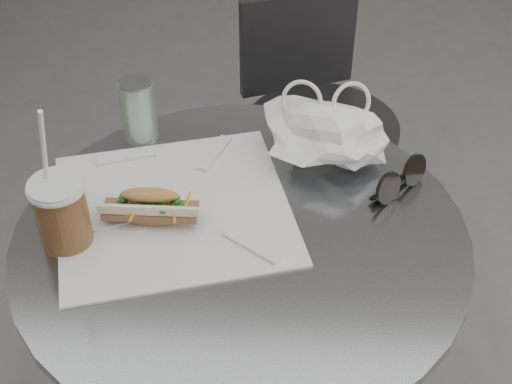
# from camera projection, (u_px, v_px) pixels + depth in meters

# --- Properties ---
(cafe_table) EXTENTS (0.76, 0.76, 0.74)m
(cafe_table) POSITION_uv_depth(u_px,v_px,m) (243.00, 335.00, 1.36)
(cafe_table) COLOR slate
(cafe_table) RESTS_ON ground
(chair_far) EXTENTS (0.43, 0.45, 0.77)m
(chair_far) POSITION_uv_depth(u_px,v_px,m) (313.00, 159.00, 1.97)
(chair_far) COLOR #2A2A2C
(chair_far) RESTS_ON ground
(sandwich_paper) EXTENTS (0.48, 0.47, 0.00)m
(sandwich_paper) POSITION_uv_depth(u_px,v_px,m) (174.00, 208.00, 1.23)
(sandwich_paper) COLOR white
(sandwich_paper) RESTS_ON cafe_table
(banh_mi) EXTENTS (0.20, 0.08, 0.07)m
(banh_mi) POSITION_uv_depth(u_px,v_px,m) (151.00, 207.00, 1.18)
(banh_mi) COLOR tan
(banh_mi) RESTS_ON sandwich_paper
(iced_coffee) EXTENTS (0.09, 0.09, 0.27)m
(iced_coffee) POSITION_uv_depth(u_px,v_px,m) (62.00, 212.00, 1.13)
(iced_coffee) COLOR brown
(iced_coffee) RESTS_ON cafe_table
(sunglasses) EXTENTS (0.11, 0.11, 0.06)m
(sunglasses) POSITION_uv_depth(u_px,v_px,m) (400.00, 181.00, 1.25)
(sunglasses) COLOR black
(sunglasses) RESTS_ON cafe_table
(plastic_bag) EXTENTS (0.23, 0.18, 0.11)m
(plastic_bag) POSITION_uv_depth(u_px,v_px,m) (325.00, 134.00, 1.30)
(plastic_bag) COLOR white
(plastic_bag) RESTS_ON cafe_table
(napkin_stack) EXTENTS (0.16, 0.16, 0.01)m
(napkin_stack) POSITION_uv_depth(u_px,v_px,m) (110.00, 204.00, 1.23)
(napkin_stack) COLOR white
(napkin_stack) RESTS_ON cafe_table
(drink_can) EXTENTS (0.07, 0.07, 0.12)m
(drink_can) POSITION_uv_depth(u_px,v_px,m) (138.00, 110.00, 1.35)
(drink_can) COLOR #5A9A5F
(drink_can) RESTS_ON cafe_table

